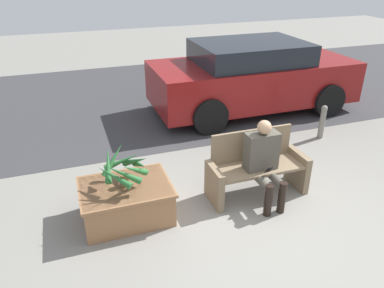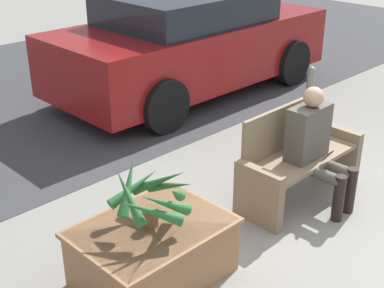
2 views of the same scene
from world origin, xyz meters
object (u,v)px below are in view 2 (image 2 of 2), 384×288
at_px(planter_box, 153,250).
at_px(potted_plant, 152,194).
at_px(parked_car, 190,42).
at_px(bench, 297,158).
at_px(person_seated, 315,142).
at_px(bollard_post, 310,88).

relative_size(planter_box, potted_plant, 1.73).
bearing_deg(parked_car, bench, -116.06).
distance_m(bench, person_seated, 0.30).
bearing_deg(bollard_post, person_seated, -145.31).
relative_size(person_seated, bollard_post, 1.80).
bearing_deg(bench, bollard_post, 31.01).
bearing_deg(potted_plant, bollard_post, 17.21).
bearing_deg(person_seated, planter_box, 173.72).
bearing_deg(bollard_post, potted_plant, -162.79).
bearing_deg(potted_plant, bench, -0.67).
relative_size(person_seated, parked_car, 0.27).
height_order(planter_box, potted_plant, potted_plant).
bearing_deg(planter_box, parked_car, 41.87).
bearing_deg(planter_box, bollard_post, 17.19).
distance_m(planter_box, parked_car, 4.45).
relative_size(potted_plant, bollard_post, 1.03).
distance_m(parked_car, bollard_post, 1.89).
distance_m(potted_plant, bollard_post, 4.06).
xyz_separation_m(person_seated, potted_plant, (-1.83, 0.20, 0.11)).
relative_size(planter_box, bollard_post, 1.77).
bearing_deg(parked_car, planter_box, -138.13).
bearing_deg(bollard_post, planter_box, -162.81).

